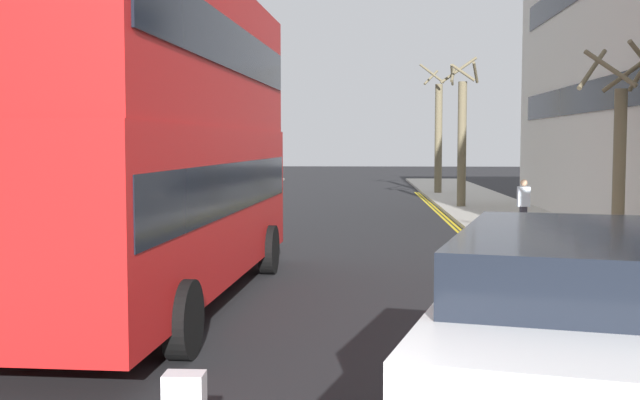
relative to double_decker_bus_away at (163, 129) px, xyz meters
The scene contains 10 objects.
sidewalk_right 10.58m from the double_decker_bus_away, 31.55° to the left, with size 4.00×80.00×0.14m, color #ADA89E.
sidewalk_left 7.48m from the double_decker_bus_away, 129.25° to the left, with size 4.00×80.00×0.14m, color #ADA89E.
kerb_line_outer 7.95m from the double_decker_bus_away, 26.83° to the left, with size 0.10×56.00×0.01m, color yellow.
kerb_line_inner 7.81m from the double_decker_bus_away, 27.40° to the left, with size 0.10×56.00×0.01m, color yellow.
double_decker_bus_away is the anchor object (origin of this frame).
taxi_minivan 9.18m from the double_decker_bus_away, 56.37° to the right, with size 3.01×5.13×2.12m.
pedestrian_far 12.35m from the double_decker_bus_away, 49.18° to the left, with size 0.34×0.22×1.62m.
street_tree_near 21.31m from the double_decker_bus_away, 69.24° to the left, with size 1.59×1.60×6.29m.
street_tree_mid 12.37m from the double_decker_bus_away, 36.19° to the left, with size 2.28×2.28×5.15m.
street_tree_distant 29.80m from the double_decker_bus_away, 75.54° to the left, with size 1.90×1.90×6.78m.
Camera 1 is at (1.22, -2.65, 2.80)m, focal length 44.40 mm.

